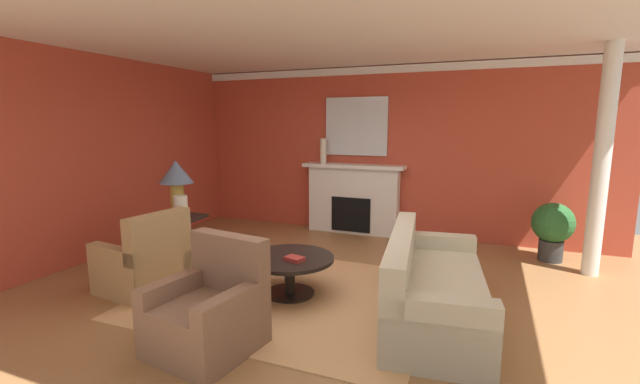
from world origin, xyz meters
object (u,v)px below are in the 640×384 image
Objects in this scene: mantel_mirror at (356,126)px; fireplace at (353,201)px; sofa at (431,290)px; armchair_near_window at (144,265)px; armchair_facing_fireplace at (209,314)px; table_lamp at (176,177)px; vase_mantel_left at (323,151)px; side_table at (180,238)px; vase_on_side_table at (181,208)px; potted_plant at (553,227)px; coffee_table at (290,266)px.

fireplace is at bearing -90.00° from mantel_mirror.
sofa is 3.22m from armchair_near_window.
mantel_mirror is at bearing 90.47° from armchair_facing_fireplace.
table_lamp is 1.69× the size of vase_mantel_left.
vase_mantel_left is at bearing 67.43° from side_table.
table_lamp is (-0.17, 0.80, 0.92)m from armchair_near_window.
table_lamp is at bearing 141.34° from vase_on_side_table.
mantel_mirror is at bearing 169.93° from potted_plant.
side_table is 5.17m from potted_plant.
armchair_facing_fireplace reaches higher than potted_plant.
vase_on_side_table reaches higher than armchair_near_window.
coffee_table is at bearing -5.77° from vase_on_side_table.
vase_mantel_left reaches higher than vase_on_side_table.
armchair_facing_fireplace is 4.32m from vase_mantel_left.
side_table is (-1.79, 0.29, 0.06)m from coffee_table.
mantel_mirror is 3.36m from vase_on_side_table.
vase_on_side_table reaches higher than sofa.
vase_mantel_left reaches higher than side_table.
potted_plant is at bearing 40.44° from coffee_table.
armchair_facing_fireplace is 1.36× the size of side_table.
vase_on_side_table reaches higher than coffee_table.
armchair_facing_fireplace is at bearing -96.19° from coffee_table.
vase_mantel_left is at bearing 104.30° from coffee_table.
potted_plant is (3.03, 3.75, 0.19)m from armchair_facing_fireplace.
armchair_near_window is 5.41m from potted_plant.
coffee_table is 1.43× the size of side_table.
vase_mantel_left is at bearing -162.82° from mantel_mirror.
armchair_facing_fireplace is at bearing -27.36° from armchair_near_window.
armchair_near_window is at bearing -112.93° from fireplace.
mantel_mirror is at bearing 62.81° from vase_on_side_table.
vase_mantel_left reaches higher than armchair_near_window.
vase_on_side_table is at bearing -117.19° from mantel_mirror.
mantel_mirror is (-0.00, 0.12, 1.29)m from fireplace.
mantel_mirror is 4.57m from armchair_facing_fireplace.
armchair_facing_fireplace is (1.48, -0.77, 0.00)m from armchair_near_window.
mantel_mirror is 1.59× the size of side_table.
mantel_mirror is 2.51× the size of vase_mantel_left.
mantel_mirror is 3.62× the size of vase_on_side_table.
potted_plant reaches higher than side_table.
armchair_facing_fireplace is (0.04, -4.30, -1.56)m from mantel_mirror.
mantel_mirror is 3.49m from side_table.
armchair_near_window is at bearing -162.22° from coffee_table.
armchair_facing_fireplace is at bearing -81.93° from vase_mantel_left.
mantel_mirror reaches higher than side_table.
sofa is 2.20× the size of coffee_table.
armchair_near_window is at bearing -78.09° from table_lamp.
fireplace reaches higher than armchair_facing_fireplace.
vase_on_side_table is at bearing 174.23° from coffee_table.
armchair_near_window is 1.23m from table_lamp.
armchair_facing_fireplace is 4.83m from potted_plant.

